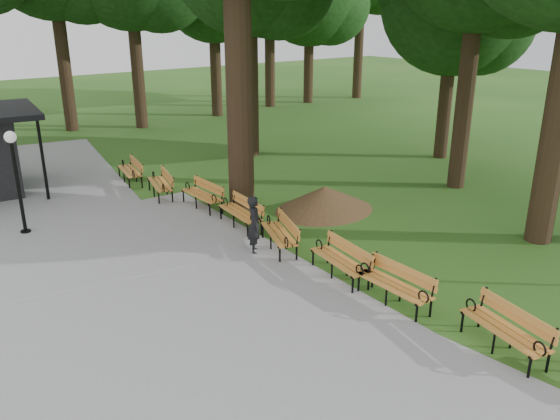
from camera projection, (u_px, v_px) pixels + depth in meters
ground at (435, 329)px, 11.10m from camera, size 100.00×100.00×0.00m
path at (182, 329)px, 11.04m from camera, size 12.00×38.00×0.06m
person at (255, 225)px, 14.35m from camera, size 0.61×0.67×1.54m
lamp_post at (14, 161)px, 15.12m from camera, size 0.32×0.32×2.93m
dirt_mound at (324, 198)px, 17.58m from camera, size 2.76×2.76×0.78m
bench_2 at (504, 330)px, 10.25m from camera, size 1.04×1.99×0.88m
bench_3 at (394, 286)px, 11.89m from camera, size 0.66×1.91×0.88m
bench_4 at (340, 261)px, 13.08m from camera, size 0.91×1.97×0.88m
bench_5 at (279, 234)px, 14.64m from camera, size 1.28×2.00×0.88m
bench_6 at (240, 213)px, 16.15m from camera, size 0.81×1.95×0.88m
bench_7 at (202, 195)px, 17.70m from camera, size 0.65×1.90×0.88m
bench_8 at (160, 184)px, 18.83m from camera, size 1.09×2.00×0.88m
bench_9 at (130, 171)px, 20.35m from camera, size 0.97×1.98×0.88m
lawn_tree_5 at (455, 2)px, 21.98m from camera, size 5.78×5.78×9.18m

